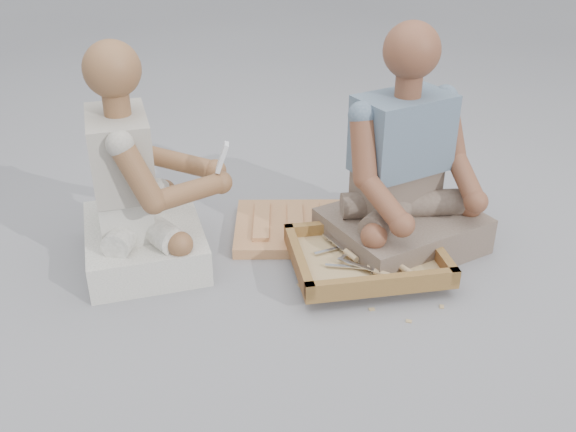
{
  "coord_description": "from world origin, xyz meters",
  "views": [
    {
      "loc": [
        -0.04,
        -1.73,
        1.34
      ],
      "look_at": [
        -0.12,
        0.2,
        0.3
      ],
      "focal_mm": 40.0,
      "sensor_mm": 36.0,
      "label": 1
    }
  ],
  "objects_px": {
    "craftsman": "(137,191)",
    "companion": "(405,179)",
    "carved_panel": "(313,227)",
    "tool_tray": "(367,257)"
  },
  "relations": [
    {
      "from": "craftsman",
      "to": "companion",
      "type": "distance_m",
      "value": 1.01
    },
    {
      "from": "craftsman",
      "to": "companion",
      "type": "relative_size",
      "value": 0.96
    },
    {
      "from": "tool_tray",
      "to": "craftsman",
      "type": "distance_m",
      "value": 0.89
    },
    {
      "from": "tool_tray",
      "to": "companion",
      "type": "bearing_deg",
      "value": 54.9
    },
    {
      "from": "tool_tray",
      "to": "companion",
      "type": "height_order",
      "value": "companion"
    },
    {
      "from": "companion",
      "to": "carved_panel",
      "type": "bearing_deg",
      "value": -47.57
    },
    {
      "from": "carved_panel",
      "to": "craftsman",
      "type": "distance_m",
      "value": 0.75
    },
    {
      "from": "craftsman",
      "to": "companion",
      "type": "xyz_separation_m",
      "value": [
        1.0,
        0.14,
        0.01
      ]
    },
    {
      "from": "tool_tray",
      "to": "craftsman",
      "type": "height_order",
      "value": "craftsman"
    },
    {
      "from": "carved_panel",
      "to": "tool_tray",
      "type": "xyz_separation_m",
      "value": [
        0.2,
        -0.3,
        0.05
      ]
    }
  ]
}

